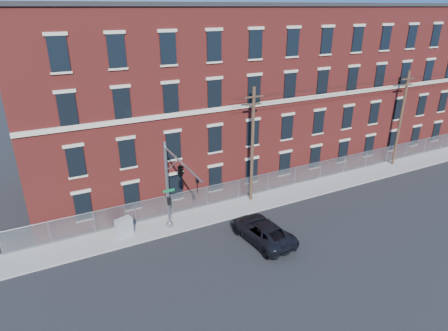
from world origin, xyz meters
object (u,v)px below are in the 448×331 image
(traffic_signal_mast, at_px, (177,176))
(utility_pole_near, at_px, (252,144))
(pickup_truck, at_px, (262,231))
(utility_cabinet, at_px, (124,227))

(traffic_signal_mast, xyz_separation_m, utility_pole_near, (8.00, 3.42, -0.05))
(pickup_truck, distance_m, utility_cabinet, 10.23)
(utility_cabinet, bearing_deg, pickup_truck, -46.45)
(utility_pole_near, distance_m, pickup_truck, 7.77)
(traffic_signal_mast, relative_size, pickup_truck, 1.25)
(utility_pole_near, bearing_deg, traffic_signal_mast, -156.86)
(traffic_signal_mast, height_order, utility_cabinet, traffic_signal_mast)
(utility_pole_near, height_order, pickup_truck, utility_pole_near)
(utility_pole_near, bearing_deg, utility_cabinet, -176.02)
(utility_pole_near, xyz_separation_m, pickup_truck, (-2.48, -5.78, -4.56))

